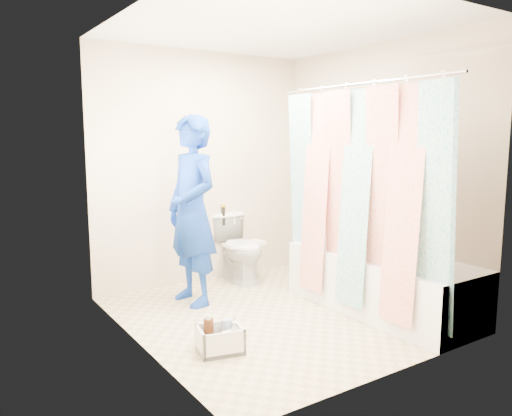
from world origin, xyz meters
TOP-DOWN VIEW (x-y plane):
  - floor at (0.00, 0.00)m, footprint 2.60×2.60m
  - ceiling at (0.00, 0.00)m, footprint 2.40×2.60m
  - wall_back at (0.00, 1.30)m, footprint 2.40×0.02m
  - wall_front at (0.00, -1.30)m, footprint 2.40×0.02m
  - wall_left at (-1.20, 0.00)m, footprint 0.02×2.60m
  - wall_right at (1.20, 0.00)m, footprint 0.02×2.60m
  - bathtub at (0.85, -0.43)m, footprint 0.70×1.75m
  - curtain_rod at (0.52, -0.43)m, footprint 0.02×1.90m
  - shower_curtain at (0.52, -0.43)m, footprint 0.06×1.75m
  - toilet at (0.30, 1.08)m, footprint 0.40×0.70m
  - tank_lid at (0.30, 0.97)m, footprint 0.44×0.19m
  - tank_internals at (0.26, 1.27)m, footprint 0.17×0.06m
  - plumber at (-0.44, 0.69)m, footprint 0.47×0.66m
  - cleaning_caddy at (-0.76, -0.40)m, footprint 0.36×0.31m

SIDE VIEW (x-z plane):
  - floor at x=0.00m, z-range 0.00..0.00m
  - cleaning_caddy at x=-0.76m, z-range -0.03..0.21m
  - bathtub at x=0.85m, z-range 0.02..0.52m
  - toilet at x=0.30m, z-range 0.00..0.71m
  - tank_lid at x=0.30m, z-range 0.40..0.43m
  - tank_internals at x=0.26m, z-range 0.58..0.81m
  - plumber at x=-0.44m, z-range 0.00..1.73m
  - shower_curtain at x=0.52m, z-range 0.12..1.92m
  - wall_back at x=0.00m, z-range 0.00..2.40m
  - wall_front at x=0.00m, z-range 0.00..2.40m
  - wall_left at x=-1.20m, z-range 0.00..2.40m
  - wall_right at x=1.20m, z-range 0.00..2.40m
  - curtain_rod at x=0.52m, z-range 1.94..1.96m
  - ceiling at x=0.00m, z-range 2.39..2.41m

